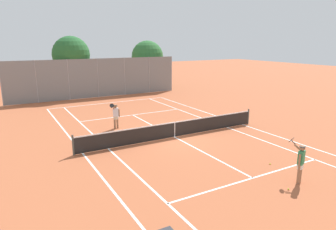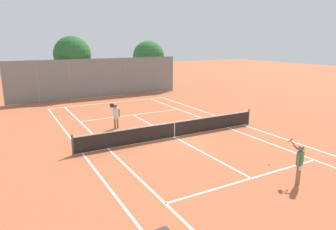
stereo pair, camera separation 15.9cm
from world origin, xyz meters
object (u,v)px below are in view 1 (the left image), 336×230
(loose_tennis_ball_0, at_px, (270,164))
(tree_behind_right, at_px, (148,57))
(player_far_left, at_px, (116,115))
(loose_tennis_ball_1, at_px, (288,189))
(player_near_side, at_px, (300,161))
(tree_behind_left, at_px, (72,56))
(tennis_net, at_px, (175,129))

(loose_tennis_ball_0, distance_m, tree_behind_right, 25.33)
(player_far_left, height_order, loose_tennis_ball_1, player_far_left)
(player_near_side, bearing_deg, loose_tennis_ball_1, -165.58)
(tree_behind_left, relative_size, tree_behind_right, 1.08)
(loose_tennis_ball_1, bearing_deg, player_far_left, 104.14)
(loose_tennis_ball_1, bearing_deg, tree_behind_left, 95.73)
(tennis_net, height_order, tree_behind_right, tree_behind_right)
(player_near_side, relative_size, loose_tennis_ball_1, 26.88)
(loose_tennis_ball_0, bearing_deg, player_far_left, 114.16)
(loose_tennis_ball_0, height_order, tree_behind_left, tree_behind_left)
(loose_tennis_ball_1, xyz_separation_m, tree_behind_right, (6.93, 26.50, 3.66))
(tennis_net, bearing_deg, player_near_side, -80.21)
(player_far_left, bearing_deg, player_near_side, -71.53)
(player_far_left, distance_m, loose_tennis_ball_0, 10.20)
(tree_behind_left, xyz_separation_m, tree_behind_right, (9.42, 1.64, -0.45))
(tennis_net, bearing_deg, tree_behind_right, 68.42)
(tennis_net, bearing_deg, loose_tennis_ball_0, -73.04)
(player_near_side, height_order, loose_tennis_ball_0, player_near_side)
(loose_tennis_ball_0, bearing_deg, tree_behind_left, 99.46)
(player_near_side, bearing_deg, tree_behind_left, 97.75)
(loose_tennis_ball_0, relative_size, loose_tennis_ball_1, 1.00)
(player_far_left, bearing_deg, tree_behind_right, 57.15)
(tennis_net, relative_size, loose_tennis_ball_0, 181.82)
(tree_behind_left, height_order, tree_behind_right, tree_behind_left)
(tennis_net, xyz_separation_m, loose_tennis_ball_1, (0.46, -7.84, -0.48))
(tree_behind_right, bearing_deg, loose_tennis_ball_1, -104.65)
(loose_tennis_ball_1, relative_size, tree_behind_right, 0.01)
(tennis_net, distance_m, loose_tennis_ball_0, 6.04)
(tennis_net, height_order, player_near_side, player_near_side)
(tree_behind_left, distance_m, tree_behind_right, 9.57)
(loose_tennis_ball_1, height_order, tree_behind_left, tree_behind_left)
(loose_tennis_ball_1, bearing_deg, tennis_net, 93.34)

